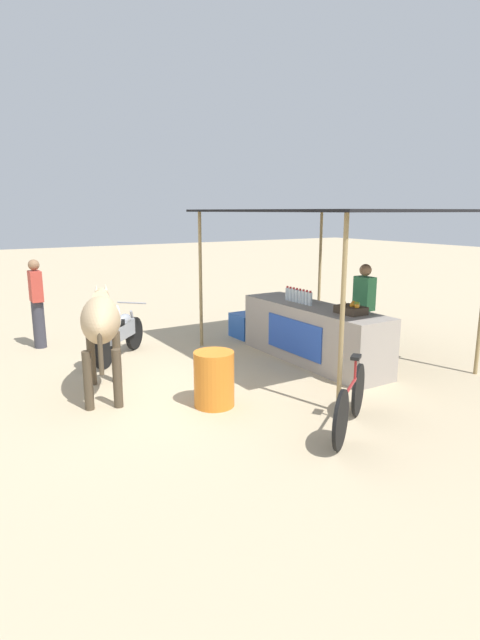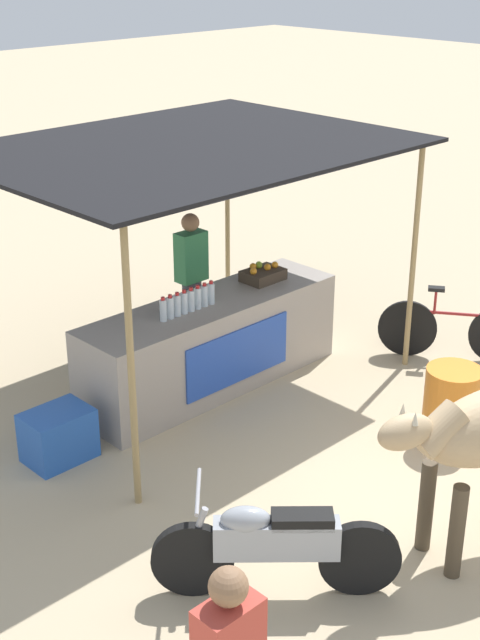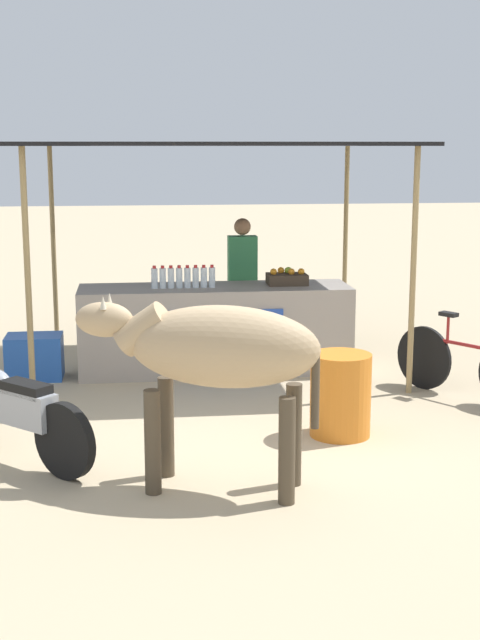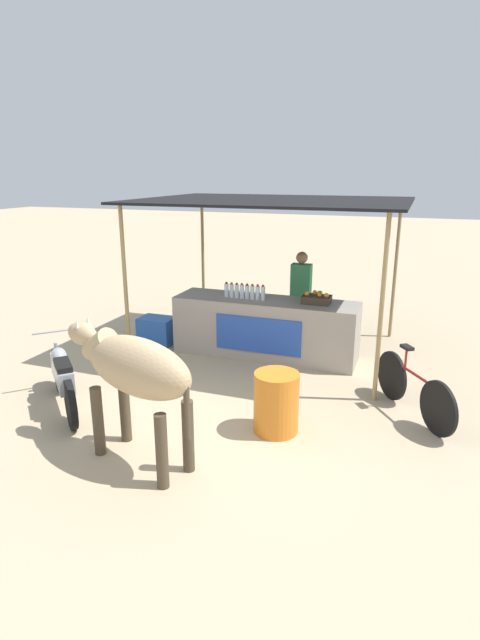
# 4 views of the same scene
# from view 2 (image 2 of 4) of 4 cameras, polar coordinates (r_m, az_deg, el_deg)

# --- Properties ---
(ground_plane) EXTENTS (60.00, 60.00, 0.00)m
(ground_plane) POSITION_cam_2_polar(r_m,az_deg,el_deg) (8.25, 8.70, -9.20)
(ground_plane) COLOR tan
(stall_counter) EXTENTS (3.00, 0.82, 0.96)m
(stall_counter) POSITION_cam_2_polar(r_m,az_deg,el_deg) (9.31, -1.85, -1.54)
(stall_counter) COLOR #9E9389
(stall_counter) RESTS_ON ground
(stall_awning) EXTENTS (4.20, 3.20, 2.53)m
(stall_awning) POSITION_cam_2_polar(r_m,az_deg,el_deg) (8.89, -3.35, 10.53)
(stall_awning) COLOR black
(stall_awning) RESTS_ON ground
(water_bottle_row) EXTENTS (0.70, 0.07, 0.25)m
(water_bottle_row) POSITION_cam_2_polar(r_m,az_deg,el_deg) (8.83, -3.37, 1.19)
(water_bottle_row) COLOR silver
(water_bottle_row) RESTS_ON stall_counter
(fruit_crate) EXTENTS (0.44, 0.32, 0.18)m
(fruit_crate) POSITION_cam_2_polar(r_m,az_deg,el_deg) (9.66, 1.46, 2.96)
(fruit_crate) COLOR #3F3326
(fruit_crate) RESTS_ON stall_counter
(vendor_behind_counter) EXTENTS (0.34, 0.22, 1.65)m
(vendor_behind_counter) POSITION_cam_2_polar(r_m,az_deg,el_deg) (9.93, -3.11, 2.39)
(vendor_behind_counter) COLOR #383842
(vendor_behind_counter) RESTS_ON ground
(cooler_box) EXTENTS (0.60, 0.44, 0.48)m
(cooler_box) POSITION_cam_2_polar(r_m,az_deg,el_deg) (8.31, -11.55, -7.25)
(cooler_box) COLOR blue
(cooler_box) RESTS_ON ground
(water_barrel) EXTENTS (0.53, 0.53, 0.73)m
(water_barrel) POSITION_cam_2_polar(r_m,az_deg,el_deg) (8.62, 13.39, -5.28)
(water_barrel) COLOR orange
(water_barrel) RESTS_ON ground
(motorcycle_parked) EXTENTS (1.36, 1.30, 0.90)m
(motorcycle_parked) POSITION_cam_2_polar(r_m,az_deg,el_deg) (6.54, 2.15, -14.15)
(motorcycle_parked) COLOR black
(motorcycle_parked) RESTS_ON ground
(bicycle_leaning) EXTENTS (0.98, 1.39, 0.85)m
(bicycle_leaning) POSITION_cam_2_polar(r_m,az_deg,el_deg) (10.23, 13.43, -0.64)
(bicycle_leaning) COLOR black
(bicycle_leaning) RESTS_ON ground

